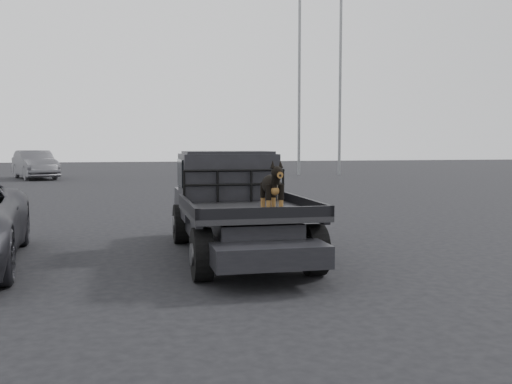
{
  "coord_description": "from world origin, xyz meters",
  "views": [
    {
      "loc": [
        -1.26,
        -7.63,
        1.91
      ],
      "look_at": [
        0.39,
        -0.38,
        1.3
      ],
      "focal_mm": 40.0,
      "sensor_mm": 36.0,
      "label": 1
    }
  ],
  "objects": [
    {
      "name": "ground",
      "position": [
        0.0,
        0.0,
        0.0
      ],
      "size": [
        120.0,
        120.0,
        0.0
      ],
      "primitive_type": "plane",
      "color": "black",
      "rests_on": "ground"
    },
    {
      "name": "floodlight_far",
      "position": [
        12.18,
        27.17,
        8.11
      ],
      "size": [
        1.08,
        0.28,
        15.02
      ],
      "color": "slate",
      "rests_on": "ground"
    },
    {
      "name": "flatbed_ute",
      "position": [
        0.58,
        1.94,
        0.46
      ],
      "size": [
        2.0,
        5.4,
        0.92
      ],
      "primitive_type": null,
      "color": "black",
      "rests_on": "ground"
    },
    {
      "name": "ute_cab",
      "position": [
        0.58,
        2.89,
        1.36
      ],
      "size": [
        1.72,
        1.3,
        0.88
      ],
      "primitive_type": null,
      "color": "black",
      "rests_on": "flatbed_ute"
    },
    {
      "name": "dog",
      "position": [
        0.75,
        0.18,
        1.29
      ],
      "size": [
        0.32,
        0.6,
        0.74
      ],
      "primitive_type": null,
      "color": "black",
      "rests_on": "flatbed_ute"
    },
    {
      "name": "headache_rack",
      "position": [
        0.58,
        2.14,
        1.2
      ],
      "size": [
        1.8,
        0.08,
        0.55
      ],
      "primitive_type": null,
      "color": "black",
      "rests_on": "flatbed_ute"
    },
    {
      "name": "distant_car_a",
      "position": [
        -6.36,
        26.83,
        0.81
      ],
      "size": [
        3.28,
        5.21,
        1.62
      ],
      "primitive_type": "imported",
      "rotation": [
        0.0,
        0.0,
        0.34
      ],
      "color": "#4F4F54",
      "rests_on": "ground"
    },
    {
      "name": "floodlight_mid",
      "position": [
        9.64,
        27.81,
        7.95
      ],
      "size": [
        1.08,
        0.28,
        14.7
      ],
      "color": "slate",
      "rests_on": "ground"
    }
  ]
}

